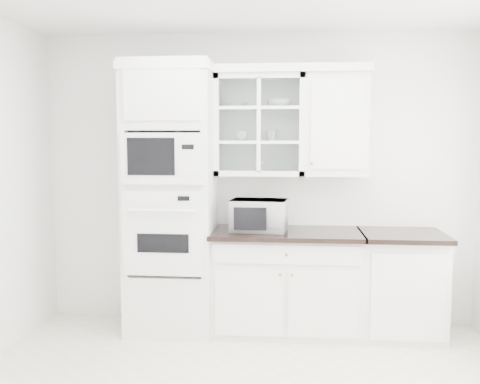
# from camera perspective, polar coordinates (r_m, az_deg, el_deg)

# --- Properties ---
(room_shell) EXTENTS (4.00, 3.50, 2.70)m
(room_shell) POSITION_cam_1_polar(r_m,az_deg,el_deg) (3.69, 0.67, 6.43)
(room_shell) COLOR white
(room_shell) RESTS_ON ground
(oven_column) EXTENTS (0.76, 0.68, 2.40)m
(oven_column) POSITION_cam_1_polar(r_m,az_deg,el_deg) (4.81, -7.33, -0.67)
(oven_column) COLOR white
(oven_column) RESTS_ON ground
(base_cabinet_run) EXTENTS (1.32, 0.67, 0.92)m
(base_cabinet_run) POSITION_cam_1_polar(r_m,az_deg,el_deg) (4.87, 4.96, -9.42)
(base_cabinet_run) COLOR white
(base_cabinet_run) RESTS_ON ground
(extra_base_cabinet) EXTENTS (0.72, 0.67, 0.92)m
(extra_base_cabinet) POSITION_cam_1_polar(r_m,az_deg,el_deg) (4.96, 16.74, -9.33)
(extra_base_cabinet) COLOR white
(extra_base_cabinet) RESTS_ON ground
(upper_cabinet_glass) EXTENTS (0.80, 0.33, 0.90)m
(upper_cabinet_glass) POSITION_cam_1_polar(r_m,az_deg,el_deg) (4.84, 2.13, 7.12)
(upper_cabinet_glass) COLOR white
(upper_cabinet_glass) RESTS_ON room_shell
(upper_cabinet_solid) EXTENTS (0.55, 0.33, 0.90)m
(upper_cabinet_solid) POSITION_cam_1_polar(r_m,az_deg,el_deg) (4.85, 10.18, 7.03)
(upper_cabinet_solid) COLOR white
(upper_cabinet_solid) RESTS_ON room_shell
(crown_molding) EXTENTS (2.14, 0.38, 0.07)m
(crown_molding) POSITION_cam_1_polar(r_m,az_deg,el_deg) (4.86, 0.87, 12.86)
(crown_molding) COLOR white
(crown_molding) RESTS_ON room_shell
(countertop_microwave) EXTENTS (0.52, 0.45, 0.28)m
(countertop_microwave) POSITION_cam_1_polar(r_m,az_deg,el_deg) (4.72, 2.07, -2.48)
(countertop_microwave) COLOR white
(countertop_microwave) RESTS_ON base_cabinet_run
(bowl_a) EXTENTS (0.24, 0.24, 0.05)m
(bowl_a) POSITION_cam_1_polar(r_m,az_deg,el_deg) (4.88, -0.37, 9.28)
(bowl_a) COLOR white
(bowl_a) RESTS_ON upper_cabinet_glass
(bowl_b) EXTENTS (0.24, 0.24, 0.07)m
(bowl_b) POSITION_cam_1_polar(r_m,az_deg,el_deg) (4.83, 4.22, 9.41)
(bowl_b) COLOR white
(bowl_b) RESTS_ON upper_cabinet_glass
(cup_a) EXTENTS (0.12, 0.12, 0.08)m
(cup_a) POSITION_cam_1_polar(r_m,az_deg,el_deg) (4.86, 0.17, 5.97)
(cup_a) COLOR white
(cup_a) RESTS_ON upper_cabinet_glass
(cup_b) EXTENTS (0.11, 0.11, 0.10)m
(cup_b) POSITION_cam_1_polar(r_m,az_deg,el_deg) (4.85, 3.38, 6.02)
(cup_b) COLOR white
(cup_b) RESTS_ON upper_cabinet_glass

